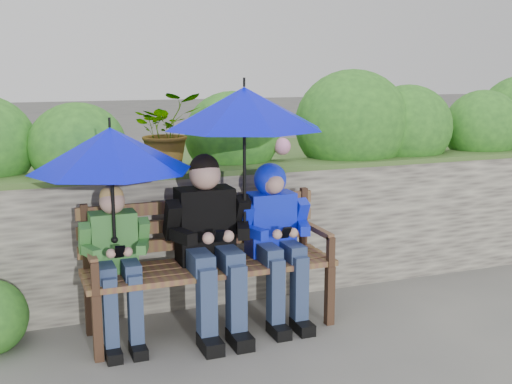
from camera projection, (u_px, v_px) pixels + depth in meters
name	position (u px, v px, depth m)	size (l,w,h in m)	color
ground	(261.00, 330.00, 4.42)	(60.00, 60.00, 0.00)	#585855
garden_backdrop	(194.00, 196.00, 5.74)	(8.00, 2.87, 1.80)	#514C47
park_bench	(208.00, 255.00, 4.40)	(1.70, 0.50, 0.90)	#3B2619
boy_left	(116.00, 256.00, 4.10)	(0.44, 0.51, 1.04)	#397F32
boy_middle	(210.00, 237.00, 4.29)	(0.57, 0.66, 1.21)	black
boy_right	(275.00, 229.00, 4.48)	(0.50, 0.60, 1.12)	#181ED7
umbrella_left	(111.00, 149.00, 3.95)	(1.02, 1.02, 0.80)	#0007DD
umbrella_right	(244.00, 108.00, 4.20)	(1.07, 1.07, 1.01)	#0007DD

